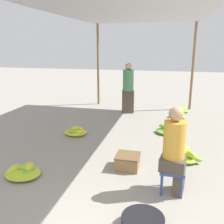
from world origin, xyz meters
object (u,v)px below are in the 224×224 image
stool (172,173)px  banana_pile_right_3 (177,115)px  banana_pile_right_0 (168,130)px  banana_pile_right_1 (182,110)px  basin_black (143,223)px  banana_pile_left_0 (23,172)px  banana_pile_right_2 (185,156)px  crate_near (128,161)px  shopper_walking_mid (128,87)px  vendor_seated (175,150)px  banana_pile_left_1 (76,132)px

stool → banana_pile_right_3: (0.12, 3.91, -0.22)m
banana_pile_right_0 → banana_pile_right_1: banana_pile_right_0 is taller
basin_black → banana_pile_right_1: basin_black is taller
banana_pile_right_0 → banana_pile_right_3: 1.42m
banana_pile_left_0 → banana_pile_right_2: 2.83m
crate_near → shopper_walking_mid: (-0.63, 3.59, 0.68)m
vendor_seated → banana_pile_left_0: vendor_seated is taller
shopper_walking_mid → banana_pile_right_2: bearing=-62.4°
banana_pile_left_0 → banana_pile_left_1: size_ratio=1.00×
basin_black → banana_pile_left_0: 2.16m
vendor_seated → banana_pile_left_0: 2.43m
basin_black → banana_pile_right_2: banana_pile_right_2 is taller
stool → banana_pile_right_1: 4.63m
stool → banana_pile_left_1: bearing=139.4°
basin_black → banana_pile_right_3: size_ratio=0.98×
crate_near → shopper_walking_mid: bearing=100.0°
basin_black → banana_pile_right_2: bearing=74.3°
stool → banana_pile_left_1: (-2.21, 1.89, -0.23)m
banana_pile_left_0 → banana_pile_right_2: banana_pile_right_2 is taller
vendor_seated → banana_pile_right_3: 3.95m
vendor_seated → banana_pile_right_0: bearing=92.5°
banana_pile_left_0 → shopper_walking_mid: 4.42m
stool → crate_near: 0.95m
vendor_seated → banana_pile_left_1: bearing=139.7°
banana_pile_right_1 → crate_near: (-1.01, -4.05, 0.06)m
banana_pile_left_1 → banana_pile_right_3: 3.08m
banana_pile_left_1 → banana_pile_left_0: bearing=-93.7°
stool → banana_pile_left_0: (-2.34, -0.10, -0.23)m
banana_pile_right_2 → crate_near: banana_pile_right_2 is taller
stool → shopper_walking_mid: 4.41m
banana_pile_left_0 → shopper_walking_mid: size_ratio=0.37×
banana_pile_right_1 → crate_near: crate_near is taller
banana_pile_left_1 → shopper_walking_mid: size_ratio=0.37×
stool → crate_near: (-0.74, 0.57, -0.18)m
banana_pile_left_1 → banana_pile_right_2: size_ratio=1.00×
banana_pile_right_1 → crate_near: bearing=-104.1°
banana_pile_right_3 → shopper_walking_mid: (-1.49, 0.25, 0.72)m
basin_black → banana_pile_left_0: bearing=159.9°
banana_pile_right_1 → banana_pile_right_2: size_ratio=0.83×
banana_pile_right_0 → banana_pile_right_2: (0.32, -1.41, 0.01)m
banana_pile_left_1 → vendor_seated: bearing=-40.3°
banana_pile_left_1 → banana_pile_right_2: bearing=-18.1°
vendor_seated → shopper_walking_mid: (-1.39, 4.16, 0.15)m
shopper_walking_mid → banana_pile_right_1: bearing=15.5°
stool → shopper_walking_mid: size_ratio=0.24×
banana_pile_right_1 → banana_pile_right_2: (-0.04, -3.52, 0.02)m
basin_black → shopper_walking_mid: 5.16m
stool → banana_pile_right_2: stool is taller
banana_pile_right_0 → shopper_walking_mid: 2.21m
basin_black → crate_near: (-0.43, 1.41, 0.05)m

